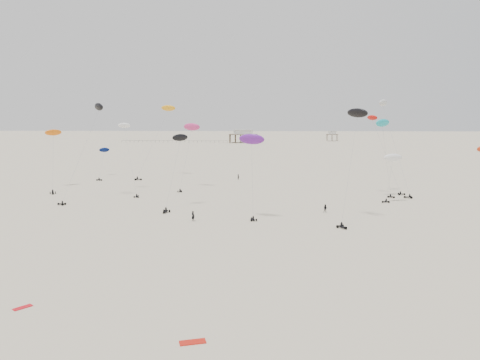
# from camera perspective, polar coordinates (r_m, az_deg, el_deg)

# --- Properties ---
(ground_plane) EXTENTS (900.00, 900.00, 0.00)m
(ground_plane) POSITION_cam_1_polar(r_m,az_deg,el_deg) (199.66, 1.54, 2.27)
(ground_plane) COLOR beige
(pavilion_main) EXTENTS (21.00, 13.00, 9.80)m
(pavilion_main) POSITION_cam_1_polar(r_m,az_deg,el_deg) (349.33, 0.41, 5.26)
(pavilion_main) COLOR brown
(pavilion_main) RESTS_ON ground
(pavilion_small) EXTENTS (9.00, 7.00, 8.00)m
(pavilion_small) POSITION_cam_1_polar(r_m,az_deg,el_deg) (383.14, 11.16, 5.22)
(pavilion_small) COLOR brown
(pavilion_small) RESTS_ON ground
(pier_fence) EXTENTS (80.20, 0.20, 1.50)m
(pier_fence) POSITION_cam_1_polar(r_m,az_deg,el_deg) (355.41, -8.02, 4.67)
(pier_fence) COLOR black
(pier_fence) RESTS_ON ground
(rig_0) EXTENTS (7.02, 12.42, 21.03)m
(rig_0) POSITION_cam_1_polar(r_m,az_deg,el_deg) (86.39, 13.72, 4.85)
(rig_0) COLOR black
(rig_0) RESTS_ON ground
(rig_1) EXTENTS (8.97, 15.54, 21.71)m
(rig_1) POSITION_cam_1_polar(r_m,az_deg,el_deg) (121.35, -13.50, 4.04)
(rig_1) COLOR black
(rig_1) RESTS_ON ground
(rig_3) EXTENTS (4.42, 10.89, 15.81)m
(rig_3) POSITION_cam_1_polar(r_m,az_deg,el_deg) (96.67, -7.98, 1.82)
(rig_3) COLOR black
(rig_3) RESTS_ON ground
(rig_4) EXTENTS (5.57, 4.39, 18.48)m
(rig_4) POSITION_cam_1_polar(r_m,az_deg,el_deg) (114.29, 17.15, 5.22)
(rig_4) COLOR black
(rig_4) RESTS_ON ground
(rig_5) EXTENTS (8.46, 16.58, 19.21)m
(rig_5) POSITION_cam_1_polar(r_m,az_deg,el_deg) (132.52, -21.83, 3.69)
(rig_5) COLOR black
(rig_5) RESTS_ON ground
(rig_6) EXTENTS (5.57, 15.68, 15.40)m
(rig_6) POSITION_cam_1_polar(r_m,az_deg,el_deg) (153.34, -16.39, 2.40)
(rig_6) COLOR black
(rig_6) RESTS_ON ground
(rig_7) EXTENTS (5.34, 5.14, 15.95)m
(rig_7) POSITION_cam_1_polar(r_m,az_deg,el_deg) (85.48, 1.45, 3.73)
(rig_7) COLOR black
(rig_7) RESTS_ON ground
(rig_8) EXTENTS (7.11, 12.48, 23.76)m
(rig_8) POSITION_cam_1_polar(r_m,az_deg,el_deg) (119.72, 17.89, 5.80)
(rig_8) COLOR black
(rig_8) RESTS_ON ground
(rig_9) EXTENTS (7.42, 15.52, 23.87)m
(rig_9) POSITION_cam_1_polar(r_m,az_deg,el_deg) (113.62, -17.66, 6.32)
(rig_9) COLOR black
(rig_9) RESTS_ON ground
(rig_10) EXTENTS (9.30, 4.77, 19.47)m
(rig_10) POSITION_cam_1_polar(r_m,az_deg,el_deg) (118.97, 17.17, 3.67)
(rig_10) COLOR black
(rig_10) RESTS_ON ground
(rig_11) EXTENTS (4.76, 3.16, 10.91)m
(rig_11) POSITION_cam_1_polar(r_m,az_deg,el_deg) (108.07, 17.98, 1.69)
(rig_11) COLOR black
(rig_11) RESTS_ON ground
(rig_12) EXTENTS (10.51, 16.56, 25.36)m
(rig_12) POSITION_cam_1_polar(r_m,az_deg,el_deg) (151.42, -9.52, 6.85)
(rig_12) COLOR black
(rig_12) RESTS_ON ground
(rig_13) EXTENTS (5.15, 12.16, 18.21)m
(rig_13) POSITION_cam_1_polar(r_m,az_deg,el_deg) (125.33, -6.07, 5.53)
(rig_13) COLOR black
(rig_13) RESTS_ON ground
(spectator_0) EXTENTS (0.96, 0.89, 2.17)m
(spectator_0) POSITION_cam_1_polar(r_m,az_deg,el_deg) (85.50, -5.74, -5.00)
(spectator_0) COLOR black
(spectator_0) RESTS_ON ground
(spectator_1) EXTENTS (1.01, 0.69, 1.91)m
(spectator_1) POSITION_cam_1_polar(r_m,az_deg,el_deg) (94.16, 10.37, -3.91)
(spectator_1) COLOR black
(spectator_1) RESTS_ON ground
(spectator_3) EXTENTS (0.85, 0.83, 1.94)m
(spectator_3) POSITION_cam_1_polar(r_m,az_deg,el_deg) (141.58, -0.21, 0.07)
(spectator_3) COLOR black
(spectator_3) RESTS_ON ground
(grounded_kite_a) EXTENTS (2.37, 1.49, 0.08)m
(grounded_kite_a) POSITION_cam_1_polar(r_m,az_deg,el_deg) (41.47, -5.79, -19.11)
(grounded_kite_a) COLOR red
(grounded_kite_a) RESTS_ON ground
(grounded_kite_b) EXTENTS (1.67, 1.84, 0.07)m
(grounded_kite_b) POSITION_cam_1_polar(r_m,az_deg,el_deg) (52.40, -24.97, -13.94)
(grounded_kite_b) COLOR red
(grounded_kite_b) RESTS_ON ground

